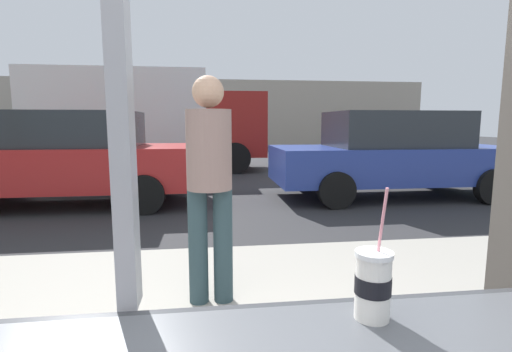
# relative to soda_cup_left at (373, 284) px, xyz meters

# --- Properties ---
(ground_plane) EXTENTS (60.00, 60.00, 0.00)m
(ground_plane) POSITION_rel_soda_cup_left_xyz_m (-0.60, 8.07, -1.07)
(ground_plane) COLOR #2D2D30
(sidewalk_strip) EXTENTS (16.00, 2.80, 0.14)m
(sidewalk_strip) POSITION_rel_soda_cup_left_xyz_m (-0.60, 1.67, -0.99)
(sidewalk_strip) COLOR #9E998E
(sidewalk_strip) RESTS_ON ground
(building_facade_far) EXTENTS (28.00, 1.20, 4.07)m
(building_facade_far) POSITION_rel_soda_cup_left_xyz_m (-0.60, 23.15, 0.97)
(building_facade_far) COLOR #A89E8E
(building_facade_far) RESTS_ON ground
(soda_cup_left) EXTENTS (0.09, 0.09, 0.33)m
(soda_cup_left) POSITION_rel_soda_cup_left_xyz_m (0.00, 0.00, 0.00)
(soda_cup_left) COLOR white
(soda_cup_left) RESTS_ON window_counter
(parked_car_red) EXTENTS (4.62, 1.95, 1.65)m
(parked_car_red) POSITION_rel_soda_cup_left_xyz_m (-2.82, 6.15, -0.22)
(parked_car_red) COLOR red
(parked_car_red) RESTS_ON ground
(parked_car_blue) EXTENTS (4.67, 1.97, 1.67)m
(parked_car_blue) POSITION_rel_soda_cup_left_xyz_m (3.22, 6.15, -0.22)
(parked_car_blue) COLOR #283D93
(parked_car_blue) RESTS_ON ground
(box_truck) EXTENTS (6.78, 2.44, 2.97)m
(box_truck) POSITION_rel_soda_cup_left_xyz_m (-2.20, 11.05, 0.55)
(box_truck) COLOR silver
(box_truck) RESTS_ON ground
(pedestrian) EXTENTS (0.32, 0.32, 1.63)m
(pedestrian) POSITION_rel_soda_cup_left_xyz_m (-0.38, 1.85, 0.01)
(pedestrian) COLOR #2D4349
(pedestrian) RESTS_ON sidewalk_strip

